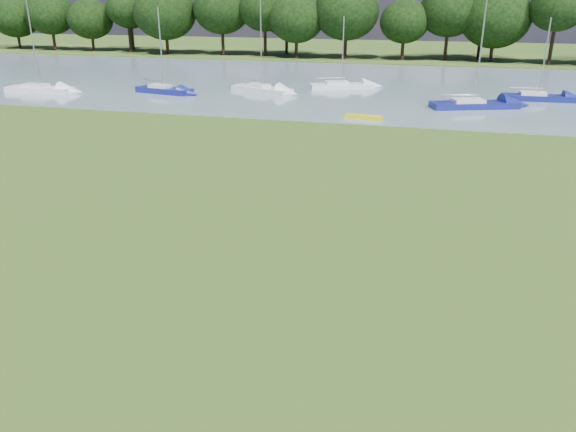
% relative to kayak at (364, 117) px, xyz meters
% --- Properties ---
extents(ground, '(220.00, 220.00, 0.00)m').
position_rel_kayak_xyz_m(ground, '(0.60, -24.00, -0.20)').
color(ground, '#5D672C').
extents(river, '(220.00, 40.00, 0.10)m').
position_rel_kayak_xyz_m(river, '(0.60, 18.00, -0.20)').
color(river, slate).
rests_on(river, ground).
extents(far_bank, '(220.00, 20.00, 0.40)m').
position_rel_kayak_xyz_m(far_bank, '(0.60, 48.00, -0.20)').
color(far_bank, '#4C6626').
rests_on(far_bank, ground).
extents(kayak, '(3.10, 1.21, 0.30)m').
position_rel_kayak_xyz_m(kayak, '(0.00, 0.00, 0.00)').
color(kayak, yellow).
rests_on(kayak, river).
extents(tree_line, '(145.52, 9.03, 10.93)m').
position_rel_kayak_xyz_m(tree_line, '(1.81, 44.00, 6.33)').
color(tree_line, black).
rests_on(tree_line, far_bank).
extents(sailboat_0, '(6.80, 4.24, 7.15)m').
position_rel_kayak_xyz_m(sailboat_0, '(-4.48, 14.93, 0.30)').
color(sailboat_0, silver).
rests_on(sailboat_0, river).
extents(sailboat_1, '(6.17, 2.77, 8.06)m').
position_rel_kayak_xyz_m(sailboat_1, '(-21.00, 7.30, 0.36)').
color(sailboat_1, navy).
rests_on(sailboat_1, river).
extents(sailboat_2, '(7.72, 4.59, 9.06)m').
position_rel_kayak_xyz_m(sailboat_2, '(8.50, 7.10, 0.32)').
color(sailboat_2, navy).
rests_on(sailboat_2, river).
extents(sailboat_4, '(6.90, 4.15, 9.09)m').
position_rel_kayak_xyz_m(sailboat_4, '(-11.92, 10.79, 0.28)').
color(sailboat_4, silver).
rests_on(sailboat_4, river).
extents(sailboat_5, '(6.53, 2.09, 7.30)m').
position_rel_kayak_xyz_m(sailboat_5, '(14.40, 12.55, 0.31)').
color(sailboat_5, navy).
rests_on(sailboat_5, river).
extents(sailboat_6, '(7.04, 2.26, 9.66)m').
position_rel_kayak_xyz_m(sailboat_6, '(-33.40, 4.65, 0.34)').
color(sailboat_6, silver).
rests_on(sailboat_6, river).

